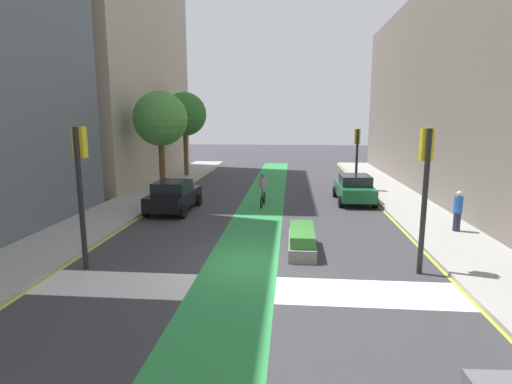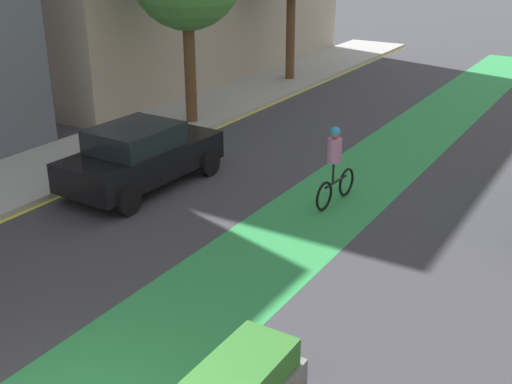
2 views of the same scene
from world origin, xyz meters
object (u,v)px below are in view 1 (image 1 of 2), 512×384
(traffic_signal_near_left, at_px, (80,171))
(pedestrian_sidewalk_right_a, at_px, (458,211))
(traffic_signal_near_right, at_px, (425,173))
(car_green_right_far, at_px, (354,188))
(traffic_signal_far_right, at_px, (357,148))
(car_black_left_far, at_px, (174,196))
(median_planter, at_px, (302,240))
(cyclist_in_lane, at_px, (263,189))
(street_tree_far, at_px, (185,115))
(street_tree_near, at_px, (160,119))

(traffic_signal_near_left, distance_m, pedestrian_sidewalk_right_a, 14.24)
(traffic_signal_near_right, distance_m, car_green_right_far, 10.86)
(pedestrian_sidewalk_right_a, bearing_deg, car_green_right_far, 117.31)
(traffic_signal_near_right, height_order, traffic_signal_far_right, traffic_signal_near_right)
(car_black_left_far, relative_size, median_planter, 1.56)
(traffic_signal_far_right, relative_size, median_planter, 1.47)
(car_green_right_far, relative_size, cyclist_in_lane, 2.27)
(traffic_signal_near_right, distance_m, traffic_signal_far_right, 14.01)
(traffic_signal_near_left, bearing_deg, cyclist_in_lane, 62.57)
(traffic_signal_near_right, bearing_deg, traffic_signal_near_left, -177.26)
(car_black_left_far, bearing_deg, traffic_signal_near_right, -37.25)
(traffic_signal_near_right, height_order, median_planter, traffic_signal_near_right)
(traffic_signal_near_left, relative_size, traffic_signal_far_right, 1.11)
(traffic_signal_far_right, bearing_deg, car_black_left_far, -147.38)
(car_black_left_far, xyz_separation_m, car_green_right_far, (9.51, 3.07, 0.00))
(traffic_signal_near_right, relative_size, traffic_signal_far_right, 1.10)
(car_black_left_far, bearing_deg, street_tree_far, 101.67)
(car_black_left_far, relative_size, street_tree_near, 0.69)
(traffic_signal_near_left, relative_size, car_green_right_far, 1.06)
(cyclist_in_lane, height_order, street_tree_near, street_tree_near)
(car_black_left_far, height_order, street_tree_far, street_tree_far)
(pedestrian_sidewalk_right_a, relative_size, street_tree_far, 0.25)
(traffic_signal_near_right, distance_m, street_tree_far, 23.28)
(street_tree_near, bearing_deg, median_planter, -51.61)
(traffic_signal_near_left, relative_size, street_tree_far, 0.68)
(traffic_signal_far_right, height_order, car_black_left_far, traffic_signal_far_right)
(traffic_signal_near_right, distance_m, cyclist_in_lane, 10.74)
(traffic_signal_near_left, xyz_separation_m, median_planter, (6.85, 2.18, -2.71))
(street_tree_far, xyz_separation_m, median_planter, (8.86, -17.93, -4.57))
(traffic_signal_far_right, xyz_separation_m, street_tree_near, (-12.23, -1.58, 1.80))
(traffic_signal_near_right, xyz_separation_m, pedestrian_sidewalk_right_a, (2.80, 4.40, -2.09))
(traffic_signal_near_left, xyz_separation_m, car_green_right_far, (9.99, 11.11, -2.31))
(median_planter, bearing_deg, street_tree_near, 128.39)
(traffic_signal_far_right, xyz_separation_m, car_green_right_far, (-0.58, -3.39, -2.03))
(traffic_signal_near_left, distance_m, median_planter, 7.68)
(traffic_signal_near_right, xyz_separation_m, car_green_right_far, (-0.41, 10.61, -2.28))
(car_black_left_far, relative_size, car_green_right_far, 1.01)
(street_tree_far, relative_size, median_planter, 2.41)
(traffic_signal_far_right, bearing_deg, street_tree_near, -172.62)
(car_green_right_far, distance_m, street_tree_near, 12.39)
(traffic_signal_far_right, distance_m, street_tree_far, 13.94)
(street_tree_far, bearing_deg, median_planter, -63.69)
(traffic_signal_far_right, height_order, median_planter, traffic_signal_far_right)
(traffic_signal_near_right, bearing_deg, traffic_signal_far_right, 89.29)
(car_green_right_far, bearing_deg, traffic_signal_far_right, 80.31)
(car_black_left_far, xyz_separation_m, pedestrian_sidewalk_right_a, (12.72, -3.15, 0.20))
(traffic_signal_near_right, xyz_separation_m, street_tree_near, (-12.05, 12.42, 1.54))
(car_green_right_far, xyz_separation_m, cyclist_in_lane, (-5.06, -1.61, 0.17))
(cyclist_in_lane, xyz_separation_m, median_planter, (1.92, -7.32, -0.57))
(street_tree_near, bearing_deg, car_green_right_far, -8.82)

